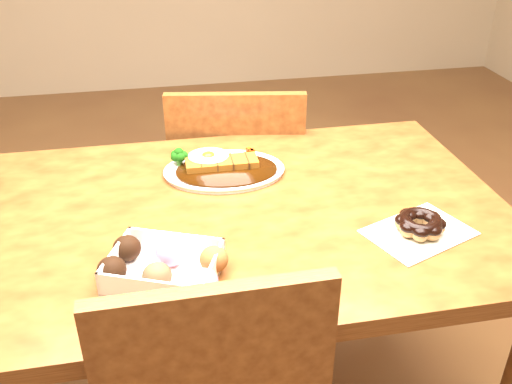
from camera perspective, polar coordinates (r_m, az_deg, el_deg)
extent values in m
cube|color=#502410|center=(1.29, -1.35, -2.42)|extent=(1.20, 0.80, 0.04)
cylinder|color=#502410|center=(1.81, -20.43, -8.39)|extent=(0.06, 0.06, 0.71)
cylinder|color=#502410|center=(1.92, 13.16, -4.83)|extent=(0.06, 0.06, 0.71)
cube|color=#502410|center=(1.97, -1.83, -0.36)|extent=(0.48, 0.48, 0.04)
cylinder|color=#502410|center=(2.24, 2.65, -3.09)|extent=(0.04, 0.04, 0.41)
cylinder|color=#502410|center=(2.24, -6.08, -3.19)|extent=(0.04, 0.04, 0.41)
cylinder|color=#502410|center=(1.96, 3.28, -8.52)|extent=(0.04, 0.04, 0.41)
cylinder|color=#502410|center=(1.96, -6.77, -8.61)|extent=(0.04, 0.04, 0.41)
cube|color=#502410|center=(1.69, -2.00, 3.42)|extent=(0.40, 0.10, 0.40)
cube|color=#502410|center=(1.01, -3.97, -18.41)|extent=(0.40, 0.03, 0.40)
ellipsoid|color=white|center=(1.43, -3.20, 2.10)|extent=(0.31, 0.23, 0.01)
ellipsoid|color=black|center=(1.41, -2.95, 2.16)|extent=(0.26, 0.19, 0.01)
cube|color=#6B380C|center=(1.42, -3.44, 2.86)|extent=(0.18, 0.06, 0.02)
ellipsoid|color=white|center=(1.44, -4.77, 3.62)|extent=(0.11, 0.10, 0.01)
ellipsoid|color=#FFB214|center=(1.44, -4.77, 3.66)|extent=(0.03, 0.03, 0.02)
cube|color=white|center=(1.08, -9.20, -7.38)|extent=(0.24, 0.22, 0.05)
ellipsoid|color=black|center=(1.08, -14.22, -7.57)|extent=(0.05, 0.05, 0.05)
ellipsoid|color=black|center=(1.05, -9.87, -8.28)|extent=(0.05, 0.05, 0.05)
ellipsoid|color=pink|center=(1.02, -5.27, -8.99)|extent=(0.05, 0.05, 0.05)
ellipsoid|color=black|center=(1.13, -12.78, -5.50)|extent=(0.05, 0.05, 0.05)
ellipsoid|color=pink|center=(1.10, -8.61, -6.11)|extent=(0.05, 0.05, 0.05)
ellipsoid|color=brown|center=(1.08, -4.22, -6.72)|extent=(0.05, 0.05, 0.05)
cube|color=silver|center=(1.25, 15.95, -3.90)|extent=(0.25, 0.22, 0.00)
torus|color=olive|center=(1.24, 16.07, -3.18)|extent=(0.13, 0.13, 0.03)
torus|color=black|center=(1.23, 16.13, -2.82)|extent=(0.12, 0.12, 0.02)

